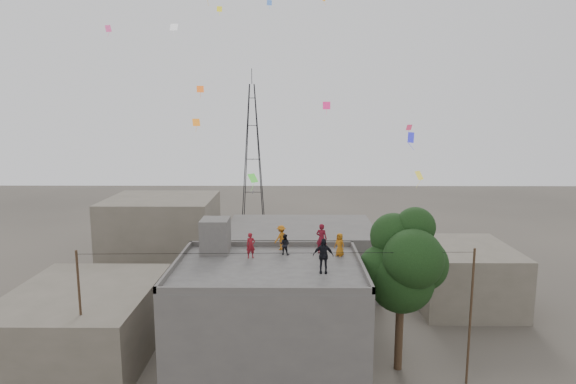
# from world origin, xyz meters

# --- Properties ---
(ground) EXTENTS (140.00, 140.00, 0.00)m
(ground) POSITION_xyz_m (0.00, 0.00, 0.00)
(ground) COLOR #3F3A33
(ground) RESTS_ON ground
(main_building) EXTENTS (10.00, 8.00, 6.10)m
(main_building) POSITION_xyz_m (0.00, 0.00, 3.05)
(main_building) COLOR #514F4C
(main_building) RESTS_ON ground
(parapet) EXTENTS (10.00, 8.00, 0.30)m
(parapet) POSITION_xyz_m (0.00, 0.00, 6.25)
(parapet) COLOR #514F4C
(parapet) RESTS_ON main_building
(stair_head_box) EXTENTS (1.60, 1.80, 2.00)m
(stair_head_box) POSITION_xyz_m (-3.20, 2.60, 7.10)
(stair_head_box) COLOR #514F4C
(stair_head_box) RESTS_ON main_building
(neighbor_west) EXTENTS (8.00, 10.00, 4.00)m
(neighbor_west) POSITION_xyz_m (-11.00, 2.00, 2.00)
(neighbor_west) COLOR #5F584B
(neighbor_west) RESTS_ON ground
(neighbor_north) EXTENTS (12.00, 9.00, 5.00)m
(neighbor_north) POSITION_xyz_m (2.00, 14.00, 2.50)
(neighbor_north) COLOR #514F4C
(neighbor_north) RESTS_ON ground
(neighbor_northwest) EXTENTS (9.00, 8.00, 7.00)m
(neighbor_northwest) POSITION_xyz_m (-10.00, 16.00, 3.50)
(neighbor_northwest) COLOR #5F584B
(neighbor_northwest) RESTS_ON ground
(neighbor_east) EXTENTS (7.00, 8.00, 4.40)m
(neighbor_east) POSITION_xyz_m (14.00, 10.00, 2.20)
(neighbor_east) COLOR #5F584B
(neighbor_east) RESTS_ON ground
(tree) EXTENTS (4.90, 4.60, 9.10)m
(tree) POSITION_xyz_m (7.37, 0.60, 6.10)
(tree) COLOR black
(tree) RESTS_ON ground
(utility_line) EXTENTS (20.12, 0.62, 7.40)m
(utility_line) POSITION_xyz_m (0.50, -1.25, 3.83)
(utility_line) COLOR black
(utility_line) RESTS_ON ground
(transmission_tower) EXTENTS (2.97, 2.97, 20.01)m
(transmission_tower) POSITION_xyz_m (-4.00, 40.00, 9.07)
(transmission_tower) COLOR black
(transmission_tower) RESTS_ON ground
(person_red_adult) EXTENTS (0.74, 0.60, 1.76)m
(person_red_adult) POSITION_xyz_m (2.97, 2.46, 6.98)
(person_red_adult) COLOR maroon
(person_red_adult) RESTS_ON main_building
(person_orange_child) EXTENTS (0.76, 0.74, 1.32)m
(person_orange_child) POSITION_xyz_m (3.98, 1.96, 6.76)
(person_orange_child) COLOR #AC6213
(person_orange_child) RESTS_ON main_building
(person_dark_child) EXTENTS (0.71, 0.63, 1.21)m
(person_dark_child) POSITION_xyz_m (0.84, 2.20, 6.71)
(person_dark_child) COLOR black
(person_dark_child) RESTS_ON main_building
(person_dark_adult) EXTENTS (1.08, 0.49, 1.80)m
(person_dark_adult) POSITION_xyz_m (2.84, -1.02, 7.00)
(person_dark_adult) COLOR black
(person_dark_adult) RESTS_ON main_building
(person_orange_adult) EXTENTS (1.07, 1.06, 1.48)m
(person_orange_adult) POSITION_xyz_m (0.62, 3.21, 6.84)
(person_orange_adult) COLOR #B16114
(person_orange_adult) RESTS_ON main_building
(person_red_child) EXTENTS (0.61, 0.51, 1.43)m
(person_red_child) POSITION_xyz_m (-1.05, 1.53, 6.82)
(person_red_child) COLOR maroon
(person_red_child) RESTS_ON main_building
(kites) EXTENTS (19.38, 15.46, 12.95)m
(kites) POSITION_xyz_m (0.87, 6.71, 15.72)
(kites) COLOR orange
(kites) RESTS_ON ground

